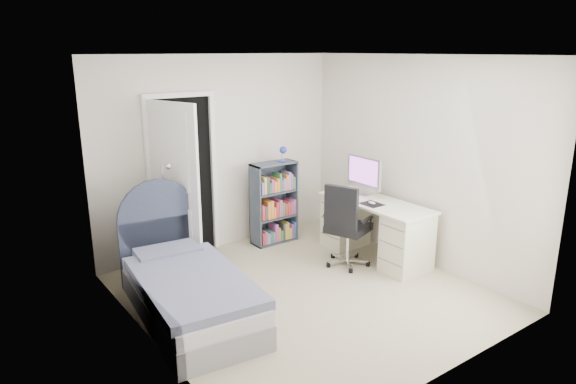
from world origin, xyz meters
TOP-DOWN VIEW (x-y plane):
  - room_shell at (0.00, 0.00)m, footprint 3.50×3.70m
  - door at (-0.73, 1.52)m, footprint 0.92×0.80m
  - bed at (-1.22, 0.34)m, footprint 1.11×2.03m
  - nightstand at (-1.05, 1.45)m, footprint 0.37×0.37m
  - floor_lamp at (-0.98, 1.31)m, footprint 0.19×0.19m
  - bookcase at (0.63, 1.47)m, footprint 0.62×0.27m
  - desk at (1.33, 0.29)m, footprint 0.60×1.51m
  - office_chair at (0.82, 0.28)m, footprint 0.59×0.60m

SIDE VIEW (x-z plane):
  - bed at x=-1.22m, z-range -0.33..0.87m
  - nightstand at x=-1.05m, z-range 0.08..0.63m
  - desk at x=1.33m, z-range -0.22..1.02m
  - bookcase at x=0.63m, z-range -0.15..1.17m
  - floor_lamp at x=-0.98m, z-range -0.12..1.22m
  - office_chair at x=0.82m, z-range 0.05..1.09m
  - door at x=-0.73m, z-range 0.00..2.06m
  - room_shell at x=0.00m, z-range -0.05..2.55m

